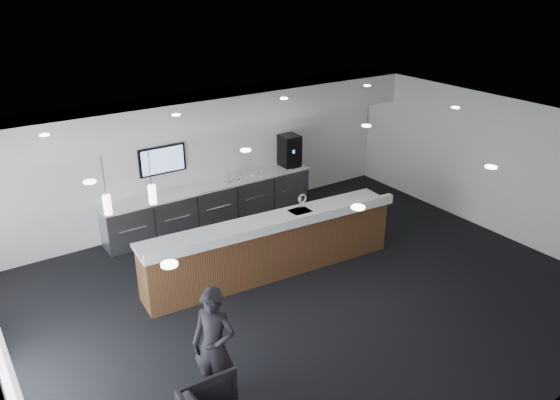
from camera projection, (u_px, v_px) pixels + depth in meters
ground at (307, 295)px, 9.89m from camera, size 10.00×10.00×0.00m
ceiling at (310, 135)px, 8.70m from camera, size 10.00×8.00×0.02m
back_wall at (203, 157)px, 12.34m from camera, size 10.00×0.02×3.00m
right_wall at (492, 165)px, 11.86m from camera, size 0.02×8.00×3.00m
soffit_bulkhead at (209, 111)px, 11.54m from camera, size 10.00×0.90×0.70m
alcove_panel at (203, 153)px, 12.28m from camera, size 9.80×0.06×1.40m
back_credenza at (212, 204)px, 12.47m from camera, size 5.06×0.66×0.95m
wall_tv at (162, 160)px, 11.69m from camera, size 1.05×0.08×0.62m
pendant_left at (153, 195)px, 8.37m from camera, size 0.12×0.12×0.30m
pendant_right at (108, 205)px, 8.01m from camera, size 0.12×0.12×0.30m
ceiling_can_lights at (310, 137)px, 8.71m from camera, size 7.00×5.00×0.02m
service_counter at (272, 246)px, 10.39m from camera, size 5.14×1.23×1.49m
coffee_machine at (289, 150)px, 13.31m from camera, size 0.45×0.58×0.77m
info_sign_left at (229, 177)px, 12.37m from camera, size 0.16×0.02×0.23m
info_sign_right at (238, 175)px, 12.49m from camera, size 0.19×0.05×0.25m
lounge_guest at (214, 345)px, 7.25m from camera, size 0.69×0.74×1.70m
cup_0 at (262, 172)px, 12.85m from camera, size 0.11×0.11×0.10m
cup_1 at (257, 174)px, 12.77m from camera, size 0.15×0.15×0.10m
cup_2 at (252, 175)px, 12.70m from camera, size 0.13×0.13×0.10m
cup_3 at (247, 176)px, 12.63m from camera, size 0.14×0.14×0.10m
cup_4 at (242, 177)px, 12.56m from camera, size 0.15×0.15×0.10m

